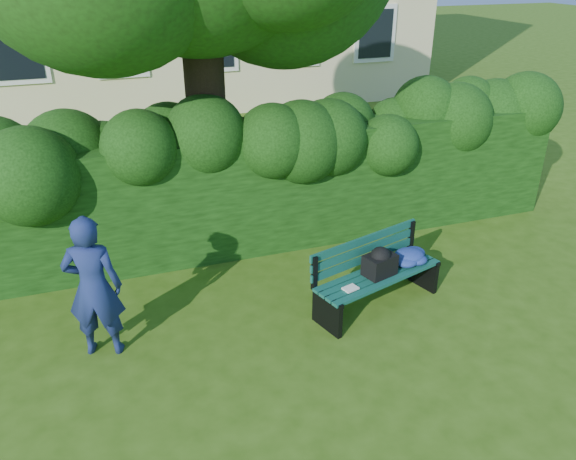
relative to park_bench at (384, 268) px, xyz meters
name	(u,v)px	position (x,y,z in m)	size (l,w,h in m)	color
ground	(304,318)	(-1.10, -0.03, -0.50)	(80.00, 80.00, 0.00)	#325411
hedge	(253,189)	(-1.10, 2.17, 0.40)	(10.00, 1.00, 1.80)	black
park_bench	(384,268)	(0.00, 0.00, 0.00)	(1.85, 1.03, 0.89)	#0D433E
man_reading	(94,287)	(-3.48, 0.15, 0.34)	(0.62, 0.40, 1.69)	navy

